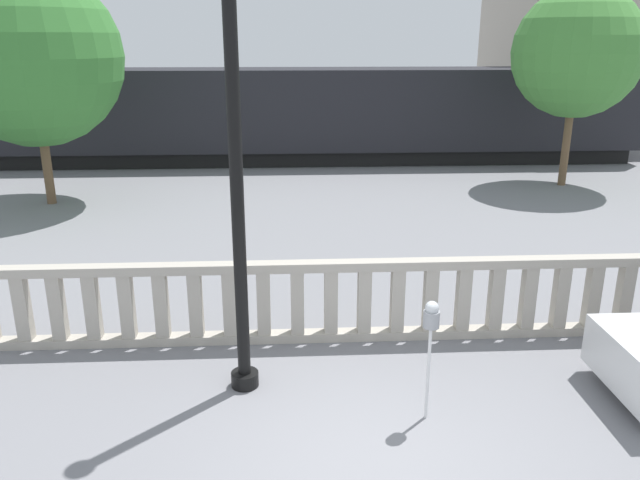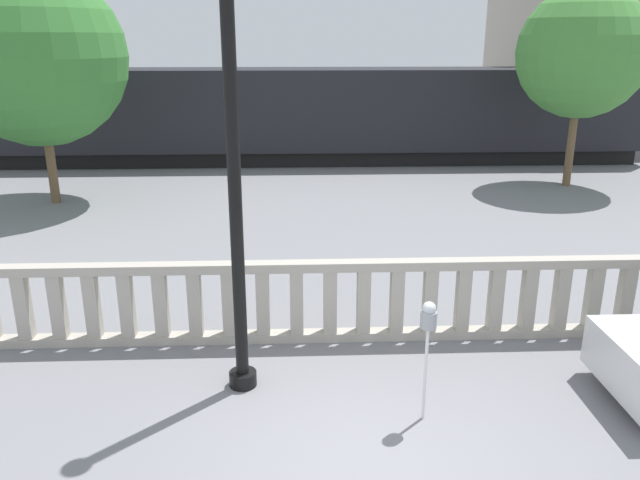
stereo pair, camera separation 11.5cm
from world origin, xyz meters
name	(u,v)px [view 1 (the left image)]	position (x,y,z in m)	size (l,w,h in m)	color
ground_plane	(373,464)	(0.00, 0.00, 0.00)	(160.00, 160.00, 0.00)	slate
balustrade	(348,301)	(0.00, 3.03, 0.65)	(12.45, 0.24, 1.30)	#ADA599
lamppost	(237,194)	(-1.52, 1.73, 2.68)	(0.37, 0.37, 5.36)	black
parking_meter	(431,323)	(0.78, 0.86, 1.29)	(0.20, 0.20, 1.57)	silver
train_near	(251,114)	(-2.17, 17.73, 1.80)	(29.10, 2.72, 4.03)	black
building_block	(598,21)	(13.62, 24.01, 5.24)	(8.85, 7.46, 10.48)	#ADA393
tree_left	(32,57)	(-7.62, 11.88, 4.01)	(4.75, 4.75, 6.39)	brown
tree_right	(577,53)	(7.91, 13.37, 4.07)	(3.89, 3.89, 6.02)	brown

